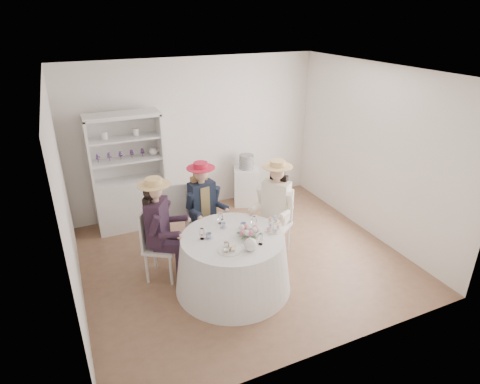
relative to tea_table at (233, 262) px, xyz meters
name	(u,v)px	position (x,y,z in m)	size (l,w,h in m)	color
ground	(243,258)	(0.39, 0.54, -0.38)	(4.50, 4.50, 0.00)	brown
ceiling	(243,72)	(0.39, 0.54, 2.32)	(4.50, 4.50, 0.00)	white
wall_back	(196,136)	(0.39, 2.54, 0.97)	(4.50, 4.50, 0.00)	white
wall_front	(331,247)	(0.39, -1.46, 0.97)	(4.50, 4.50, 0.00)	white
wall_left	(65,205)	(-1.86, 0.54, 0.97)	(4.50, 4.50, 0.00)	white
wall_right	(373,153)	(2.64, 0.54, 0.97)	(4.50, 4.50, 0.00)	white
tea_table	(233,262)	(0.00, 0.00, 0.00)	(1.53, 1.53, 0.77)	white
hutch	(130,188)	(-0.89, 2.24, 0.31)	(1.24, 0.65, 1.95)	silver
side_table	(246,186)	(1.24, 2.24, -0.03)	(0.45, 0.45, 0.71)	silver
hatbox	(246,162)	(1.24, 2.24, 0.46)	(0.27, 0.27, 0.27)	black
guest_left	(159,224)	(-0.79, 0.59, 0.45)	(0.63, 0.59, 1.48)	silver
guest_mid	(203,203)	(-0.05, 0.99, 0.43)	(0.53, 0.55, 1.43)	silver
guest_right	(275,204)	(0.87, 0.47, 0.46)	(0.64, 0.62, 1.50)	silver
spare_chair	(174,212)	(-0.40, 1.33, 0.20)	(0.53, 0.53, 1.08)	silver
teacup_a	(209,236)	(-0.29, 0.08, 0.42)	(0.08, 0.08, 0.06)	white
teacup_b	(224,226)	(-0.02, 0.26, 0.42)	(0.07, 0.07, 0.06)	white
teacup_c	(243,226)	(0.21, 0.14, 0.42)	(0.09, 0.09, 0.07)	white
flower_bowl	(249,232)	(0.22, -0.04, 0.42)	(0.24, 0.24, 0.06)	white
flower_arrangement	(248,231)	(0.17, -0.09, 0.48)	(0.20, 0.20, 0.07)	#DE6F8B
table_teapot	(250,245)	(0.07, -0.37, 0.46)	(0.23, 0.16, 0.17)	white
sandwich_plate	(229,249)	(-0.16, -0.28, 0.40)	(0.28, 0.28, 0.06)	white
cupcake_stand	(273,226)	(0.54, -0.08, 0.46)	(0.21, 0.21, 0.20)	white
stemware_set	(233,232)	(0.00, 0.00, 0.46)	(0.82, 0.79, 0.15)	white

